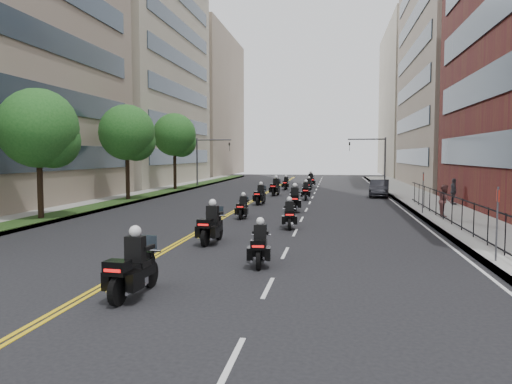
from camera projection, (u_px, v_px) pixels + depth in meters
ground at (158, 283)px, 14.41m from camera, size 160.00×160.00×0.00m
sidewalk_right at (428, 204)px, 37.21m from camera, size 4.00×90.00×0.15m
sidewalk_left at (124, 199)px, 40.87m from camera, size 4.00×90.00×0.15m
grass_strip at (133, 198)px, 40.74m from camera, size 2.00×90.00×0.04m
building_right_tan at (480, 56)px, 57.31m from camera, size 15.11×28.00×30.00m
building_right_far at (430, 101)px, 87.02m from camera, size 15.00×28.00×26.00m
building_left_mid at (122, 51)px, 63.80m from camera, size 16.11×28.00×34.00m
building_left_far at (189, 105)px, 93.67m from camera, size 16.00×28.00×26.00m
iron_fence at (457, 212)px, 24.49m from camera, size 0.05×28.00×1.50m
street_trees at (97, 134)px, 34.05m from camera, size 4.40×38.40×7.98m
traffic_signal_right at (376, 155)px, 54.07m from camera, size 4.09×0.20×5.60m
traffic_signal_left at (205, 155)px, 56.98m from camera, size 4.09×0.20×5.60m
motorcycle_0 at (133, 269)px, 12.98m from camera, size 0.69×2.53×1.87m
motorcycle_1 at (260, 247)px, 16.71m from camera, size 0.57×2.19×1.62m
motorcycle_2 at (212, 226)px, 20.86m from camera, size 0.68×2.52×1.86m
motorcycle_3 at (289, 216)px, 25.09m from camera, size 0.61×2.18×1.61m
motorcycle_4 at (243, 208)px, 29.11m from camera, size 0.48×2.06×1.52m
motorcycle_5 at (295, 200)px, 32.40m from camera, size 0.60×2.55×1.88m
motorcycle_6 at (260, 196)px, 37.15m from camera, size 0.68×2.31×1.71m
motorcycle_7 at (306, 192)px, 41.05m from camera, size 0.53×2.27×1.68m
motorcycle_8 at (276, 188)px, 45.34m from camera, size 0.74×2.47×1.83m
motorcycle_9 at (309, 186)px, 49.04m from camera, size 0.58×2.15×1.59m
motorcycle_10 at (286, 184)px, 53.05m from camera, size 0.50×2.14×1.58m
motorcycle_11 at (311, 181)px, 56.64m from camera, size 0.77×2.52×1.86m
parked_sedan at (379, 188)px, 44.01m from camera, size 2.12×4.74×1.51m
pedestrian_b at (445, 201)px, 28.69m from camera, size 0.76×0.95×1.85m
pedestrian_c at (454, 191)px, 35.65m from camera, size 0.48×1.11×1.88m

